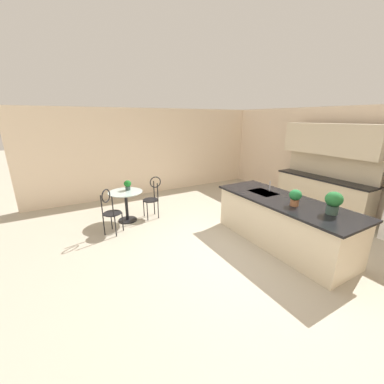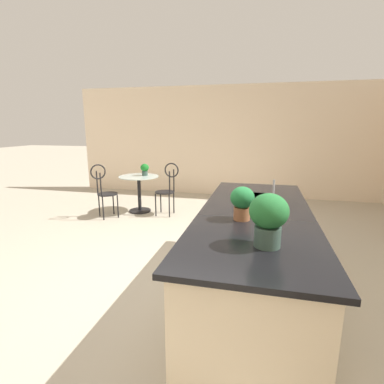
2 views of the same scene
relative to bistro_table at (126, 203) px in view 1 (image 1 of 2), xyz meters
name	(u,v)px [view 1 (image 1 of 2)]	position (x,y,z in m)	size (l,w,h in m)	color
ground_plane	(237,247)	(2.30, 1.52, -0.45)	(40.00, 40.00, 0.00)	#B2A893
wall_back	(353,162)	(2.30, 5.18, 0.90)	(9.00, 0.12, 2.70)	beige
wall_left_window	(155,152)	(-1.96, 1.52, 0.90)	(0.12, 7.80, 2.70)	beige
kitchen_island	(282,222)	(2.60, 2.37, 0.02)	(2.80, 1.06, 0.92)	beige
back_counter_run	(322,193)	(1.90, 4.73, 0.05)	(2.44, 0.64, 1.52)	beige
upper_cabinet_run	(330,139)	(1.90, 4.70, 1.45)	(2.40, 0.36, 0.76)	beige
bistro_table	(126,203)	(0.00, 0.00, 0.00)	(0.80, 0.80, 0.74)	black
chair_near_window	(110,209)	(0.54, -0.47, 0.13)	(0.54, 0.54, 1.04)	black
chair_by_island	(152,195)	(0.09, 0.64, 0.13)	(0.39, 0.49, 1.04)	black
sink_faucet	(270,186)	(2.05, 2.55, 0.58)	(0.02, 0.02, 0.22)	#B2B5BA
potted_plant_on_table	(128,185)	(-0.10, 0.09, 0.43)	(0.17, 0.17, 0.24)	#385147
potted_plant_counter_near	(295,197)	(2.90, 2.26, 0.64)	(0.21, 0.21, 0.30)	#9E603D
potted_plant_counter_far	(334,201)	(3.45, 2.47, 0.69)	(0.26, 0.26, 0.37)	#385147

